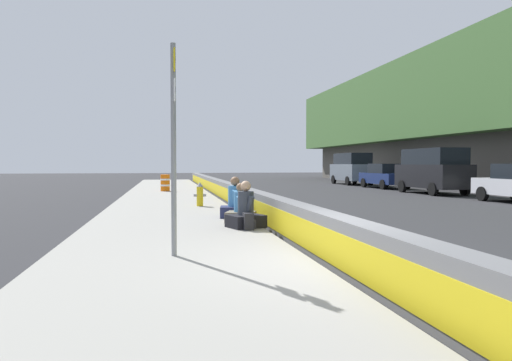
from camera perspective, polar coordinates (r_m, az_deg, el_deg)
The scene contains 13 objects.
ground_plane at distance 7.75m, azimuth 10.83°, elevation -10.75°, with size 160.00×160.00×0.00m, color #2B2B2D.
sidewalk_strip at distance 7.20m, azimuth -9.53°, elevation -11.15°, with size 80.00×4.40×0.14m, color gray.
jersey_barrier at distance 7.66m, azimuth 10.83°, elevation -7.66°, with size 76.00×0.45×0.85m.
route_sign_post at distance 8.12m, azimuth -9.94°, elevation 5.55°, with size 0.44×0.09×3.60m.
fire_hydrant at distance 17.55m, azimuth -6.81°, elevation -1.63°, with size 0.26×0.46×0.88m.
seated_person_foreground at distance 11.61m, azimuth -1.25°, elevation -3.94°, with size 0.93×1.01×1.15m.
seated_person_middle at distance 12.62m, azimuth -1.87°, elevation -3.59°, with size 0.86×0.93×1.05m.
seated_person_rear at distance 13.80m, azimuth -2.55°, elevation -2.93°, with size 0.85×0.96×1.19m.
backpack at distance 11.21m, azimuth -0.90°, elevation -5.00°, with size 0.32×0.28×0.40m.
construction_barrel at distance 27.38m, azimuth -10.94°, elevation -0.26°, with size 0.54×0.54×0.95m.
parked_car_fourth at distance 28.41m, azimuth 20.60°, elevation 1.21°, with size 5.11×2.12×2.56m.
parked_car_midline at distance 33.80m, azimuth 15.34°, elevation 0.55°, with size 4.54×2.04×1.71m.
parked_car_far at distance 39.31m, azimuth 11.52°, elevation 1.50°, with size 5.13×2.16×2.56m.
Camera 1 is at (-7.01, 2.82, 1.71)m, focal length 33.02 mm.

